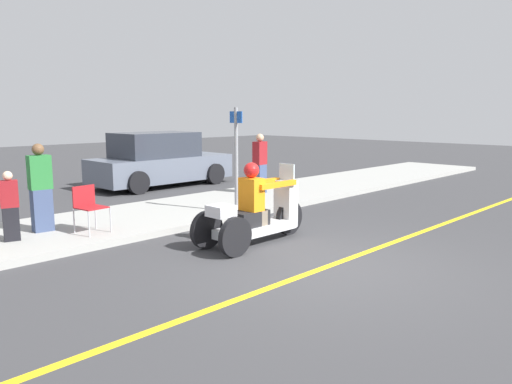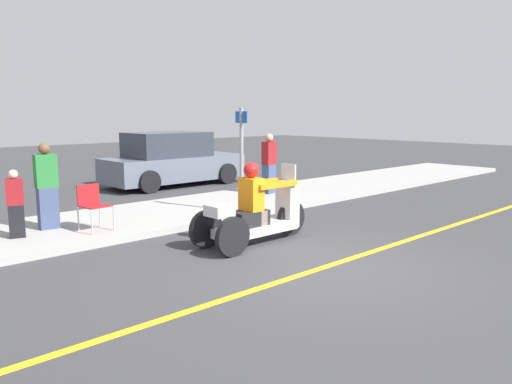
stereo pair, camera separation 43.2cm
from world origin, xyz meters
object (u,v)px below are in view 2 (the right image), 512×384
at_px(spectator_with_child, 47,188).
at_px(folding_chair_curbside, 92,202).
at_px(spectator_end_of_line, 15,205).
at_px(spectator_far_back, 269,165).
at_px(parked_car_lot_far, 172,161).
at_px(street_sign, 242,156).
at_px(motorcycle_trike, 256,215).

height_order(spectator_with_child, folding_chair_curbside, spectator_with_child).
distance_m(spectator_end_of_line, spectator_far_back, 6.43).
xyz_separation_m(spectator_end_of_line, parked_car_lot_far, (5.79, 4.09, 0.08)).
xyz_separation_m(spectator_end_of_line, folding_chair_curbside, (1.19, -0.34, -0.05)).
xyz_separation_m(folding_chair_curbside, street_sign, (3.07, -0.56, 0.69)).
relative_size(parked_car_lot_far, street_sign, 1.94).
height_order(motorcycle_trike, spectator_far_back, spectator_far_back).
bearing_deg(spectator_end_of_line, street_sign, -12.03).
bearing_deg(spectator_end_of_line, folding_chair_curbside, -16.16).
bearing_deg(parked_car_lot_far, motorcycle_trike, -112.19).
bearing_deg(folding_chair_curbside, parked_car_lot_far, 43.98).
height_order(spectator_far_back, parked_car_lot_far, spectator_far_back).
xyz_separation_m(spectator_with_child, street_sign, (3.61, -1.21, 0.44)).
xyz_separation_m(spectator_far_back, folding_chair_curbside, (-5.22, -0.82, -0.24)).
distance_m(spectator_end_of_line, folding_chair_curbside, 1.24).
distance_m(spectator_with_child, spectator_end_of_line, 0.74).
bearing_deg(street_sign, spectator_with_child, 161.45).
relative_size(motorcycle_trike, folding_chair_curbside, 2.81).
relative_size(spectator_with_child, spectator_far_back, 1.01).
xyz_separation_m(motorcycle_trike, parked_car_lot_far, (2.77, 6.78, 0.26)).
relative_size(motorcycle_trike, street_sign, 1.05).
relative_size(spectator_far_back, street_sign, 0.71).
relative_size(spectator_end_of_line, spectator_far_back, 0.75).
distance_m(spectator_far_back, street_sign, 2.60).
bearing_deg(parked_car_lot_far, street_sign, -107.04).
relative_size(spectator_end_of_line, parked_car_lot_far, 0.27).
height_order(folding_chair_curbside, parked_car_lot_far, parked_car_lot_far).
bearing_deg(spectator_with_child, street_sign, -18.55).
distance_m(motorcycle_trike, street_sign, 2.32).
relative_size(motorcycle_trike, parked_car_lot_far, 0.54).
height_order(spectator_with_child, spectator_far_back, spectator_with_child).
height_order(motorcycle_trike, spectator_with_child, spectator_with_child).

